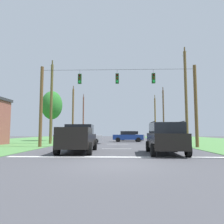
{
  "coord_description": "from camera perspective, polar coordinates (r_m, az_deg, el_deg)",
  "views": [
    {
      "loc": [
        0.22,
        -9.5,
        1.42
      ],
      "look_at": [
        -0.53,
        12.35,
        3.46
      ],
      "focal_mm": 34.21,
      "sensor_mm": 36.0,
      "label": 1
    }
  ],
  "objects": [
    {
      "name": "ground_plane",
      "position": [
        9.61,
        0.67,
        -13.83
      ],
      "size": [
        120.0,
        120.0,
        0.0
      ],
      "primitive_type": "plane",
      "color": "#47474C"
    },
    {
      "name": "stop_bar_stripe",
      "position": [
        12.32,
        0.96,
        -11.92
      ],
      "size": [
        12.38,
        0.45,
        0.01
      ],
      "primitive_type": "cube",
      "color": "white",
      "rests_on": "ground"
    },
    {
      "name": "lane_dash_0",
      "position": [
        18.29,
        1.29,
        -9.76
      ],
      "size": [
        2.5,
        0.15,
        0.01
      ],
      "primitive_type": "cube",
      "rotation": [
        0.0,
        0.0,
        1.57
      ],
      "color": "white",
      "rests_on": "ground"
    },
    {
      "name": "lane_dash_1",
      "position": [
        24.9,
        1.47,
        -8.58
      ],
      "size": [
        2.5,
        0.15,
        0.01
      ],
      "primitive_type": "cube",
      "rotation": [
        0.0,
        0.0,
        1.57
      ],
      "color": "white",
      "rests_on": "ground"
    },
    {
      "name": "lane_dash_2",
      "position": [
        32.57,
        1.59,
        -7.81
      ],
      "size": [
        2.5,
        0.15,
        0.01
      ],
      "primitive_type": "cube",
      "rotation": [
        0.0,
        0.0,
        1.57
      ],
      "color": "white",
      "rests_on": "ground"
    },
    {
      "name": "overhead_signal_span",
      "position": [
        20.03,
        1.45,
        2.76
      ],
      "size": [
        14.81,
        0.31,
        7.68
      ],
      "color": "brown",
      "rests_on": "ground"
    },
    {
      "name": "pickup_truck",
      "position": [
        15.3,
        -8.93,
        -6.96
      ],
      "size": [
        2.38,
        5.45,
        1.95
      ],
      "color": "black",
      "rests_on": "ground"
    },
    {
      "name": "suv_black",
      "position": [
        14.22,
        14.09,
        -6.61
      ],
      "size": [
        2.38,
        4.88,
        2.05
      ],
      "color": "black",
      "rests_on": "ground"
    },
    {
      "name": "distant_car_crossing_white",
      "position": [
        35.71,
        5.24,
        -6.31
      ],
      "size": [
        4.35,
        2.12,
        1.52
      ],
      "color": "silver",
      "rests_on": "ground"
    },
    {
      "name": "distant_car_oncoming",
      "position": [
        25.93,
        -7.51,
        -6.67
      ],
      "size": [
        4.42,
        2.28,
        1.52
      ],
      "color": "silver",
      "rests_on": "ground"
    },
    {
      "name": "distant_car_far_parked",
      "position": [
        30.73,
        4.23,
        -6.48
      ],
      "size": [
        4.35,
        2.12,
        1.52
      ],
      "color": "navy",
      "rests_on": "ground"
    },
    {
      "name": "utility_pole_mid_right",
      "position": [
        26.37,
        19.17,
        4.11
      ],
      "size": [
        0.32,
        1.56,
        11.49
      ],
      "color": "brown",
      "rests_on": "ground"
    },
    {
      "name": "utility_pole_far_right",
      "position": [
        38.78,
        13.59,
        -0.28
      ],
      "size": [
        0.27,
        1.65,
        9.42
      ],
      "color": "brown",
      "rests_on": "ground"
    },
    {
      "name": "utility_pole_near_left",
      "position": [
        49.92,
        11.46,
        -1.38
      ],
      "size": [
        0.31,
        1.91,
        9.95
      ],
      "color": "brown",
      "rests_on": "ground"
    },
    {
      "name": "utility_pole_far_left",
      "position": [
        26.56,
        -15.91,
        2.68
      ],
      "size": [
        0.3,
        1.66,
        10.1
      ],
      "color": "brown",
      "rests_on": "ground"
    },
    {
      "name": "utility_pole_distant_right",
      "position": [
        38.63,
        -10.4,
        -0.21
      ],
      "size": [
        0.32,
        1.92,
        9.69
      ],
      "color": "brown",
      "rests_on": "ground"
    },
    {
      "name": "utility_pole_distant_left",
      "position": [
        50.84,
        -7.68,
        -1.07
      ],
      "size": [
        0.31,
        1.96,
        10.36
      ],
      "color": "brown",
      "rests_on": "ground"
    },
    {
      "name": "tree_roadside_right",
      "position": [
        35.02,
        -15.78,
        1.71
      ],
      "size": [
        3.27,
        3.27,
        7.86
      ],
      "color": "brown",
      "rests_on": "ground"
    }
  ]
}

